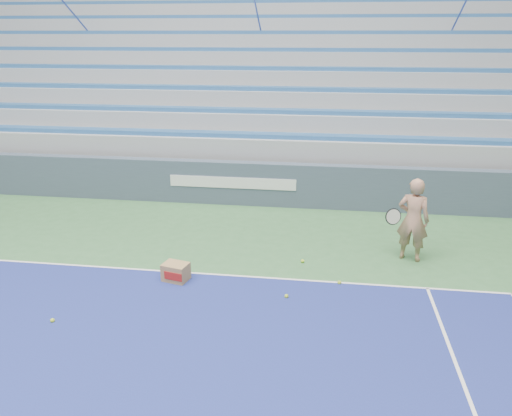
{
  "coord_description": "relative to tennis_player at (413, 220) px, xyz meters",
  "views": [
    {
      "loc": [
        2.26,
        3.95,
        4.16
      ],
      "look_at": [
        1.07,
        12.38,
        1.15
      ],
      "focal_mm": 35.0,
      "sensor_mm": 36.0,
      "label": 1
    }
  ],
  "objects": [
    {
      "name": "sponsor_barrier",
      "position": [
        -3.97,
        2.81,
        -0.27
      ],
      "size": [
        30.0,
        0.32,
        1.1
      ],
      "color": "#3D4B5D",
      "rests_on": "ground"
    },
    {
      "name": "bleachers",
      "position": [
        -3.97,
        8.52,
        1.54
      ],
      "size": [
        31.0,
        9.15,
        7.3
      ],
      "color": "#979A9F",
      "rests_on": "ground"
    },
    {
      "name": "tennis_player",
      "position": [
        0.0,
        0.0,
        0.0
      ],
      "size": [
        0.95,
        0.9,
        1.63
      ],
      "color": "tan",
      "rests_on": "ground"
    },
    {
      "name": "ball_box",
      "position": [
        -4.22,
        -1.49,
        -0.65
      ],
      "size": [
        0.5,
        0.42,
        0.32
      ],
      "color": "#9A774A",
      "rests_on": "ground"
    },
    {
      "name": "tennis_ball_0",
      "position": [
        -2.03,
        -0.45,
        -0.78
      ],
      "size": [
        0.07,
        0.07,
        0.07
      ],
      "primitive_type": "sphere",
      "color": "#BEDD2D",
      "rests_on": "ground"
    },
    {
      "name": "tennis_ball_1",
      "position": [
        -1.35,
        -1.23,
        -0.78
      ],
      "size": [
        0.07,
        0.07,
        0.07
      ],
      "primitive_type": "sphere",
      "color": "#BEDD2D",
      "rests_on": "ground"
    },
    {
      "name": "tennis_ball_2",
      "position": [
        -5.68,
        -3.07,
        -0.78
      ],
      "size": [
        0.07,
        0.07,
        0.07
      ],
      "primitive_type": "sphere",
      "color": "#BEDD2D",
      "rests_on": "ground"
    },
    {
      "name": "tennis_ball_3",
      "position": [
        -2.23,
        -1.84,
        -0.78
      ],
      "size": [
        0.07,
        0.07,
        0.07
      ],
      "primitive_type": "sphere",
      "color": "#BEDD2D",
      "rests_on": "ground"
    }
  ]
}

